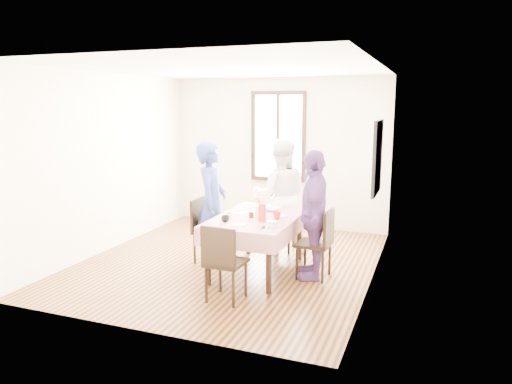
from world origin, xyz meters
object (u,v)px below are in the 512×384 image
(chair_left, at_px, (210,231))
(chair_far, at_px, (280,221))
(person_right, at_px, (313,215))
(person_far, at_px, (280,196))
(chair_right, at_px, (314,243))
(person_left, at_px, (211,203))
(chair_near, at_px, (226,262))
(dining_table, at_px, (257,244))

(chair_left, bearing_deg, chair_far, 138.43)
(chair_left, xyz_separation_m, person_right, (1.51, -0.09, 0.38))
(chair_far, bearing_deg, person_far, 85.10)
(chair_right, bearing_deg, chair_far, 41.17)
(chair_left, xyz_separation_m, person_left, (0.02, 0.00, 0.40))
(chair_near, bearing_deg, person_right, 57.65)
(chair_near, height_order, person_right, person_right)
(chair_far, height_order, person_far, person_far)
(chair_far, relative_size, person_right, 0.54)
(dining_table, xyz_separation_m, chair_far, (0.00, 1.02, 0.08))
(dining_table, bearing_deg, chair_far, 90.00)
(dining_table, relative_size, person_left, 0.87)
(person_far, relative_size, person_right, 1.03)
(dining_table, distance_m, chair_left, 0.78)
(chair_near, relative_size, person_right, 0.54)
(dining_table, height_order, person_left, person_left)
(chair_near, xyz_separation_m, person_left, (-0.74, 1.16, 0.40))
(person_left, height_order, person_far, person_far)
(chair_far, xyz_separation_m, person_right, (0.74, -0.98, 0.38))
(chair_far, bearing_deg, chair_right, 123.22)
(person_left, xyz_separation_m, person_right, (1.49, -0.09, -0.02))
(chair_far, height_order, person_right, person_right)
(chair_right, xyz_separation_m, person_right, (-0.02, -0.00, 0.38))
(dining_table, relative_size, chair_far, 1.63)
(chair_near, bearing_deg, person_left, 125.22)
(dining_table, xyz_separation_m, chair_right, (0.77, 0.05, 0.08))
(person_right, bearing_deg, chair_far, -157.37)
(person_far, bearing_deg, person_left, 31.51)
(dining_table, height_order, chair_left, chair_left)
(dining_table, bearing_deg, chair_left, 169.68)
(chair_right, xyz_separation_m, person_left, (-1.51, 0.09, 0.40))
(person_left, bearing_deg, chair_far, -51.59)
(chair_near, relative_size, person_far, 0.53)
(chair_left, distance_m, person_right, 1.56)
(chair_right, height_order, person_right, person_right)
(dining_table, height_order, chair_far, chair_far)
(chair_near, height_order, person_left, person_left)
(dining_table, xyz_separation_m, person_left, (-0.74, 0.14, 0.48))
(person_left, bearing_deg, person_far, -52.20)
(chair_right, relative_size, person_right, 0.54)
(chair_right, bearing_deg, dining_table, 96.53)
(chair_far, bearing_deg, person_left, 44.94)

